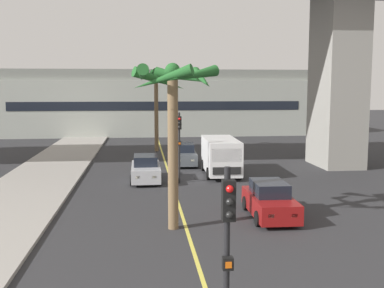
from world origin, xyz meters
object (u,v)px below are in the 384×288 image
car_queue_front (146,169)px  car_queue_third (270,201)px  car_queue_second (184,155)px  traffic_light_median_near (227,246)px  palm_tree_near_median (156,85)px  palm_tree_mid_median (173,98)px  delivery_van (221,155)px  traffic_light_median_far (179,138)px

car_queue_front → car_queue_third: size_ratio=0.99×
car_queue_front → car_queue_second: 6.40m
car_queue_front → car_queue_second: (2.87, 5.73, 0.00)m
car_queue_second → traffic_light_median_near: bearing=-93.4°
traffic_light_median_near → palm_tree_near_median: bearing=90.5°
palm_tree_mid_median → car_queue_second: bearing=83.2°
car_queue_front → car_queue_second: bearing=63.4°
traffic_light_median_near → delivery_van: bearing=80.6°
traffic_light_median_far → palm_tree_near_median: 14.54m
delivery_van → traffic_light_median_far: 4.00m
car_queue_front → traffic_light_median_far: bearing=-24.3°
car_queue_third → traffic_light_median_far: traffic_light_median_far is taller
car_queue_second → palm_tree_mid_median: palm_tree_mid_median is taller
delivery_van → traffic_light_median_far: (-2.88, -2.38, 1.43)m
car_queue_third → traffic_light_median_near: traffic_light_median_near is taller
delivery_van → palm_tree_near_median: (-3.79, 11.77, 4.60)m
car_queue_second → traffic_light_median_near: size_ratio=0.99×
traffic_light_median_far → car_queue_second: bearing=82.4°
traffic_light_median_far → palm_tree_mid_median: palm_tree_mid_median is taller
delivery_van → traffic_light_median_near: (-3.51, -21.11, 1.43)m
car_queue_front → palm_tree_near_median: size_ratio=0.56×
car_queue_second → car_queue_third: bearing=-80.2°
traffic_light_median_near → palm_tree_near_median: size_ratio=0.57×
car_queue_second → delivery_van: size_ratio=0.78×
car_queue_front → traffic_light_median_near: (1.36, -19.62, 1.99)m
car_queue_second → car_queue_third: size_ratio=1.00×
car_queue_third → palm_tree_near_median: size_ratio=0.56×
car_queue_third → palm_tree_mid_median: (-4.29, -1.20, 4.54)m
car_queue_third → delivery_van: 10.03m
car_queue_third → palm_tree_mid_median: size_ratio=0.63×
palm_tree_mid_median → delivery_van: bearing=71.1°
car_queue_front → traffic_light_median_near: size_ratio=0.98×
car_queue_second → palm_tree_mid_median: size_ratio=0.63×
car_queue_front → traffic_light_median_far: 2.95m
car_queue_front → palm_tree_mid_median: palm_tree_mid_median is taller
delivery_van → traffic_light_median_near: traffic_light_median_near is taller
palm_tree_near_median → traffic_light_median_near: bearing=-89.5°
car_queue_front → palm_tree_mid_median: 10.77m
car_queue_third → delivery_van: size_ratio=0.78×
car_queue_front → palm_tree_near_median: 14.27m
traffic_light_median_near → palm_tree_mid_median: 10.24m
car_queue_front → car_queue_third: 10.05m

